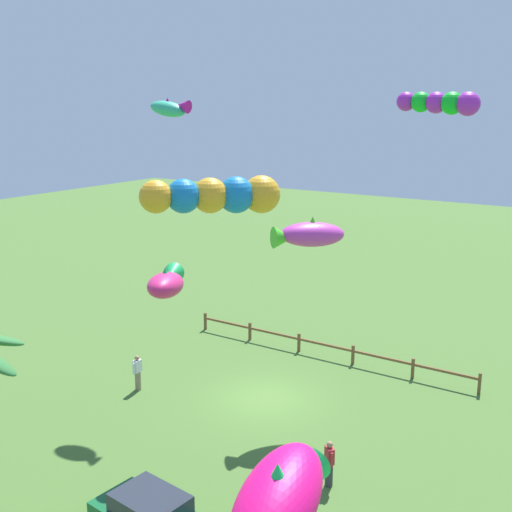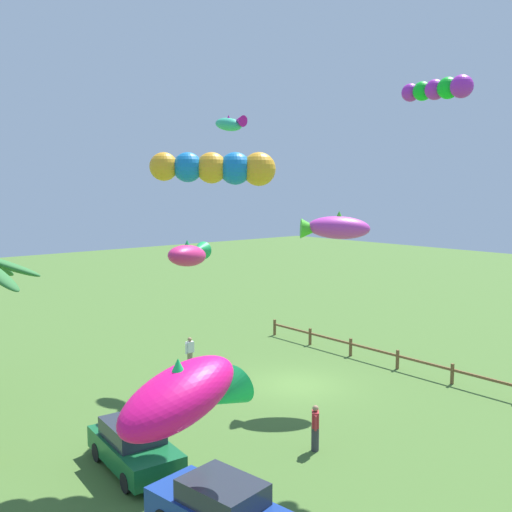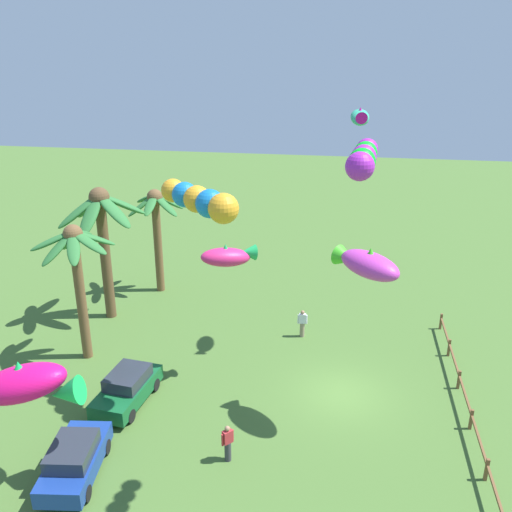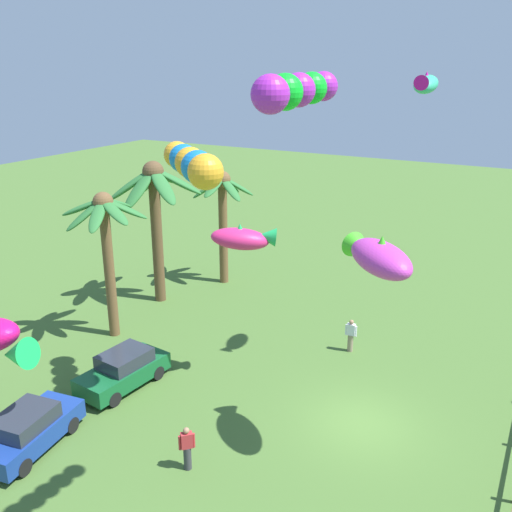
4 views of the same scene
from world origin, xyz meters
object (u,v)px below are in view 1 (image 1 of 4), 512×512
(spectator_0, at_px, (329,463))
(spectator_1, at_px, (138,372))
(kite_fish_0, at_px, (170,108))
(kite_fish_2, at_px, (308,234))
(kite_tube_1, at_px, (440,103))
(kite_tube_3, at_px, (217,195))
(kite_fish_5, at_px, (281,497))
(kite_fish_4, at_px, (167,283))

(spectator_0, xyz_separation_m, spectator_1, (10.25, -1.95, 0.00))
(kite_fish_0, height_order, kite_fish_2, kite_fish_0)
(kite_fish_0, bearing_deg, kite_tube_1, 179.98)
(kite_tube_3, bearing_deg, kite_fish_5, 136.60)
(kite_fish_0, height_order, kite_fish_5, kite_fish_0)
(kite_fish_0, relative_size, kite_fish_2, 0.68)
(spectator_0, height_order, kite_fish_0, kite_fish_0)
(kite_tube_3, relative_size, kite_fish_4, 1.33)
(spectator_1, xyz_separation_m, kite_fish_2, (-6.73, -2.91, 6.38))
(kite_tube_1, distance_m, kite_tube_3, 8.06)
(spectator_0, height_order, kite_fish_4, kite_fish_4)
(kite_fish_5, bearing_deg, kite_fish_4, -35.10)
(kite_tube_1, bearing_deg, kite_fish_2, -5.85)
(kite_fish_0, bearing_deg, kite_fish_4, 128.02)
(kite_tube_1, xyz_separation_m, kite_fish_5, (-0.55, 10.93, -8.13))
(kite_fish_2, bearing_deg, kite_tube_1, 174.15)
(kite_fish_4, bearing_deg, kite_fish_5, 144.90)
(spectator_0, height_order, kite_tube_3, kite_tube_3)
(kite_fish_0, bearing_deg, kite_fish_5, 137.82)
(spectator_1, height_order, kite_tube_1, kite_tube_1)
(kite_tube_1, relative_size, kite_tube_3, 0.78)
(spectator_0, relative_size, kite_tube_3, 0.44)
(kite_tube_1, bearing_deg, kite_fish_4, 36.89)
(kite_fish_5, bearing_deg, kite_fish_0, -42.18)
(spectator_0, xyz_separation_m, kite_fish_0, (9.99, -4.34, 11.20))
(spectator_1, height_order, kite_tube_3, kite_tube_3)
(kite_fish_0, xyz_separation_m, kite_tube_3, (-6.81, 5.97, -2.48))
(kite_fish_0, xyz_separation_m, kite_fish_2, (-6.46, -0.51, -4.82))
(kite_tube_1, distance_m, kite_fish_5, 13.64)
(spectator_1, bearing_deg, kite_fish_2, -156.63)
(kite_tube_3, relative_size, kite_fish_5, 0.89)
(kite_tube_1, xyz_separation_m, kite_fish_2, (5.05, -0.52, -5.03))
(kite_fish_4, height_order, kite_fish_5, kite_fish_4)
(spectator_0, distance_m, kite_tube_3, 9.42)
(kite_tube_1, height_order, kite_fish_2, kite_tube_1)
(kite_fish_0, relative_size, kite_fish_5, 0.50)
(spectator_0, distance_m, kite_fish_4, 8.00)
(kite_tube_1, bearing_deg, spectator_0, 70.63)
(kite_fish_2, distance_m, kite_tube_3, 6.90)
(kite_fish_4, bearing_deg, kite_fish_2, -110.28)
(kite_fish_0, bearing_deg, kite_tube_3, 138.78)
(spectator_1, height_order, kite_fish_0, kite_fish_0)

